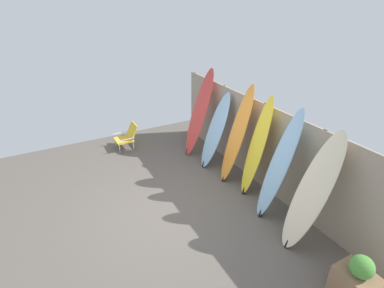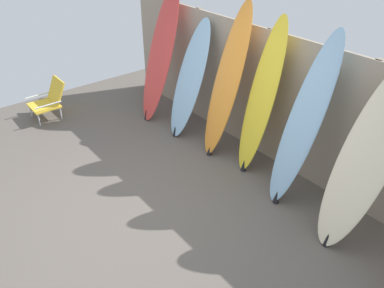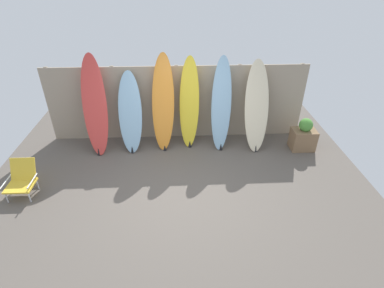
# 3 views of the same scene
# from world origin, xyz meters

# --- Properties ---
(ground) EXTENTS (7.68, 7.68, 0.00)m
(ground) POSITION_xyz_m (0.00, 0.00, 0.00)
(ground) COLOR #5B544C
(fence_back) EXTENTS (6.08, 0.11, 1.80)m
(fence_back) POSITION_xyz_m (-0.00, 2.01, 0.90)
(fence_back) COLOR gray
(fence_back) RESTS_ON ground
(surfboard_red_0) EXTENTS (0.61, 0.86, 2.15)m
(surfboard_red_0) POSITION_xyz_m (-1.81, 1.54, 1.06)
(surfboard_red_0) COLOR #D13D38
(surfboard_red_0) RESTS_ON ground
(surfboard_skyblue_1) EXTENTS (0.53, 0.71, 1.77)m
(surfboard_skyblue_1) POSITION_xyz_m (-1.06, 1.55, 0.87)
(surfboard_skyblue_1) COLOR #8CB7D6
(surfboard_skyblue_1) RESTS_ON ground
(surfboard_orange_2) EXTENTS (0.58, 0.72, 2.15)m
(surfboard_orange_2) POSITION_xyz_m (-0.31, 1.61, 1.07)
(surfboard_orange_2) COLOR orange
(surfboard_orange_2) RESTS_ON ground
(surfboard_yellow_3) EXTENTS (0.51, 0.56, 2.07)m
(surfboard_yellow_3) POSITION_xyz_m (0.28, 1.66, 1.02)
(surfboard_yellow_3) COLOR yellow
(surfboard_yellow_3) RESTS_ON ground
(surfboard_skyblue_4) EXTENTS (0.54, 0.75, 2.07)m
(surfboard_skyblue_4) POSITION_xyz_m (1.00, 1.58, 1.02)
(surfboard_skyblue_4) COLOR #8CB7D6
(surfboard_skyblue_4) RESTS_ON ground
(surfboard_cream_5) EXTENTS (0.58, 0.85, 1.98)m
(surfboard_cream_5) POSITION_xyz_m (1.79, 1.52, 0.98)
(surfboard_cream_5) COLOR beige
(surfboard_cream_5) RESTS_ON ground
(beach_chair) EXTENTS (0.50, 0.57, 0.64)m
(beach_chair) POSITION_xyz_m (-2.94, -0.01, 0.32)
(beach_chair) COLOR silver
(beach_chair) RESTS_ON ground
(planter_box) EXTENTS (0.53, 0.41, 0.78)m
(planter_box) POSITION_xyz_m (2.91, 1.27, 0.33)
(planter_box) COLOR #846647
(planter_box) RESTS_ON ground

